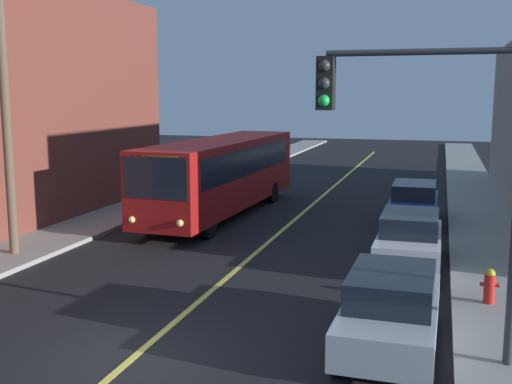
{
  "coord_description": "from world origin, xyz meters",
  "views": [
    {
      "loc": [
        5.59,
        -10.15,
        5.12
      ],
      "look_at": [
        0.0,
        8.58,
        2.0
      ],
      "focal_mm": 43.61,
      "sensor_mm": 36.0,
      "label": 1
    }
  ],
  "objects_px": {
    "city_bus": "(222,172)",
    "parked_car_blue": "(414,202)",
    "utility_pole_near": "(4,83)",
    "parked_car_white": "(410,238)",
    "parked_car_silver": "(391,309)",
    "fire_hydrant": "(490,285)",
    "traffic_signal_right_corner": "(431,138)"
  },
  "relations": [
    {
      "from": "parked_car_white",
      "to": "parked_car_blue",
      "type": "xyz_separation_m",
      "value": [
        -0.15,
        6.41,
        0.0
      ]
    },
    {
      "from": "parked_car_white",
      "to": "utility_pole_near",
      "type": "relative_size",
      "value": 0.46
    },
    {
      "from": "fire_hydrant",
      "to": "traffic_signal_right_corner",
      "type": "bearing_deg",
      "value": -112.29
    },
    {
      "from": "city_bus",
      "to": "parked_car_white",
      "type": "relative_size",
      "value": 2.78
    },
    {
      "from": "parked_car_silver",
      "to": "city_bus",
      "type": "bearing_deg",
      "value": 123.09
    },
    {
      "from": "parked_car_silver",
      "to": "parked_car_blue",
      "type": "relative_size",
      "value": 1.01
    },
    {
      "from": "city_bus",
      "to": "parked_car_blue",
      "type": "relative_size",
      "value": 2.78
    },
    {
      "from": "utility_pole_near",
      "to": "traffic_signal_right_corner",
      "type": "relative_size",
      "value": 1.59
    },
    {
      "from": "parked_car_white",
      "to": "traffic_signal_right_corner",
      "type": "bearing_deg",
      "value": -85.02
    },
    {
      "from": "city_bus",
      "to": "parked_car_blue",
      "type": "bearing_deg",
      "value": 4.21
    },
    {
      "from": "city_bus",
      "to": "traffic_signal_right_corner",
      "type": "height_order",
      "value": "traffic_signal_right_corner"
    },
    {
      "from": "parked_car_white",
      "to": "fire_hydrant",
      "type": "distance_m",
      "value": 3.91
    },
    {
      "from": "parked_car_silver",
      "to": "fire_hydrant",
      "type": "distance_m",
      "value": 3.7
    },
    {
      "from": "utility_pole_near",
      "to": "parked_car_white",
      "type": "bearing_deg",
      "value": 12.17
    },
    {
      "from": "parked_car_blue",
      "to": "traffic_signal_right_corner",
      "type": "xyz_separation_m",
      "value": [
        0.75,
        -13.25,
        3.46
      ]
    },
    {
      "from": "parked_car_silver",
      "to": "parked_car_white",
      "type": "height_order",
      "value": "same"
    },
    {
      "from": "utility_pole_near",
      "to": "traffic_signal_right_corner",
      "type": "xyz_separation_m",
      "value": [
        12.54,
        -4.27,
        -1.12
      ]
    },
    {
      "from": "city_bus",
      "to": "parked_car_white",
      "type": "bearing_deg",
      "value": -36.08
    },
    {
      "from": "parked_car_white",
      "to": "city_bus",
      "type": "bearing_deg",
      "value": 143.92
    },
    {
      "from": "parked_car_white",
      "to": "parked_car_blue",
      "type": "distance_m",
      "value": 6.41
    },
    {
      "from": "city_bus",
      "to": "parked_car_blue",
      "type": "xyz_separation_m",
      "value": [
        7.85,
        0.58,
        -0.98
      ]
    },
    {
      "from": "parked_car_white",
      "to": "traffic_signal_right_corner",
      "type": "height_order",
      "value": "traffic_signal_right_corner"
    },
    {
      "from": "parked_car_silver",
      "to": "utility_pole_near",
      "type": "distance_m",
      "value": 13.31
    },
    {
      "from": "parked_car_silver",
      "to": "fire_hydrant",
      "type": "xyz_separation_m",
      "value": [
        2.08,
        3.05,
        -0.26
      ]
    },
    {
      "from": "city_bus",
      "to": "parked_car_blue",
      "type": "distance_m",
      "value": 7.93
    },
    {
      "from": "parked_car_white",
      "to": "parked_car_blue",
      "type": "bearing_deg",
      "value": 91.37
    },
    {
      "from": "traffic_signal_right_corner",
      "to": "city_bus",
      "type": "bearing_deg",
      "value": 124.16
    },
    {
      "from": "traffic_signal_right_corner",
      "to": "fire_hydrant",
      "type": "distance_m",
      "value": 5.31
    },
    {
      "from": "parked_car_silver",
      "to": "parked_car_blue",
      "type": "height_order",
      "value": "same"
    },
    {
      "from": "city_bus",
      "to": "traffic_signal_right_corner",
      "type": "distance_m",
      "value": 15.52
    },
    {
      "from": "city_bus",
      "to": "fire_hydrant",
      "type": "bearing_deg",
      "value": -42.39
    },
    {
      "from": "parked_car_blue",
      "to": "fire_hydrant",
      "type": "distance_m",
      "value": 9.99
    }
  ]
}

